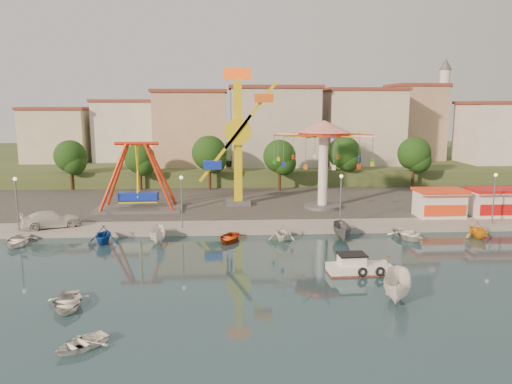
{
  "coord_description": "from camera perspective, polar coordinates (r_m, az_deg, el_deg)",
  "views": [
    {
      "loc": [
        -3.47,
        -35.99,
        12.78
      ],
      "look_at": [
        -0.54,
        14.0,
        4.0
      ],
      "focal_mm": 35.0,
      "sensor_mm": 36.0,
      "label": 1
    }
  ],
  "objects": [
    {
      "name": "building_6",
      "position": [
        97.29,
        26.15,
        6.82
      ],
      "size": [
        8.23,
        8.98,
        12.36
      ],
      "primitive_type": "cube",
      "color": "silver",
      "rests_on": "hill_terrace"
    },
    {
      "name": "moored_boat_6",
      "position": [
        50.55,
        17.05,
        -4.64
      ],
      "size": [
        3.95,
        4.82,
        0.87
      ],
      "primitive_type": "imported",
      "rotation": [
        0.0,
        0.0,
        0.25
      ],
      "color": "white",
      "rests_on": "ground"
    },
    {
      "name": "moored_boat_4",
      "position": [
        47.62,
        3.02,
        -4.65
      ],
      "size": [
        3.08,
        3.42,
        1.59
      ],
      "primitive_type": "imported",
      "rotation": [
        0.0,
        0.0,
        -0.17
      ],
      "color": "white",
      "rests_on": "ground"
    },
    {
      "name": "tree_4",
      "position": [
        75.73,
        10.03,
        4.46
      ],
      "size": [
        4.86,
        4.86,
        7.6
      ],
      "color": "#382314",
      "rests_on": "quay_deck"
    },
    {
      "name": "rowboat_a",
      "position": [
        34.65,
        -20.79,
        -11.69
      ],
      "size": [
        3.36,
        4.21,
        0.78
      ],
      "primitive_type": "imported",
      "rotation": [
        0.0,
        0.0,
        0.19
      ],
      "color": "silver",
      "rests_on": "ground"
    },
    {
      "name": "lamp_post_2",
      "position": [
        51.24,
        9.65,
        -1.09
      ],
      "size": [
        0.14,
        0.14,
        5.0
      ],
      "primitive_type": "cylinder",
      "color": "#59595E",
      "rests_on": "quay_deck"
    },
    {
      "name": "booth_mid",
      "position": [
        61.11,
        25.53,
        -1.04
      ],
      "size": [
        5.4,
        3.78,
        3.08
      ],
      "color": "white",
      "rests_on": "quay_deck"
    },
    {
      "name": "asphalt_pad",
      "position": [
        67.2,
        -0.34,
        -0.49
      ],
      "size": [
        90.0,
        28.0,
        0.01
      ],
      "primitive_type": "cube",
      "color": "#4C4944",
      "rests_on": "quay_deck"
    },
    {
      "name": "tree_3",
      "position": [
        71.12,
        2.7,
        4.1
      ],
      "size": [
        4.68,
        4.68,
        7.32
      ],
      "color": "#382314",
      "rests_on": "quay_deck"
    },
    {
      "name": "building_2",
      "position": [
        88.18,
        -6.47,
        7.17
      ],
      "size": [
        11.95,
        9.28,
        11.23
      ],
      "primitive_type": "cube",
      "color": "tan",
      "rests_on": "hill_terrace"
    },
    {
      "name": "building_5",
      "position": [
        93.56,
        19.32,
        6.83
      ],
      "size": [
        12.77,
        10.96,
        11.21
      ],
      "primitive_type": "cube",
      "color": "tan",
      "rests_on": "hill_terrace"
    },
    {
      "name": "booth_left",
      "position": [
        58.39,
        20.23,
        -1.15
      ],
      "size": [
        5.4,
        3.78,
        3.08
      ],
      "color": "white",
      "rests_on": "quay_deck"
    },
    {
      "name": "pirate_ship_ride",
      "position": [
        59.51,
        -13.34,
        1.57
      ],
      "size": [
        10.0,
        5.0,
        8.0
      ],
      "color": "#59595E",
      "rests_on": "quay_deck"
    },
    {
      "name": "van",
      "position": [
        54.24,
        -22.37,
        -2.9
      ],
      "size": [
        6.16,
        4.43,
        1.66
      ],
      "primitive_type": "imported",
      "rotation": [
        0.0,
        0.0,
        1.99
      ],
      "color": "silver",
      "rests_on": "quay_deck"
    },
    {
      "name": "kamikaze_tower",
      "position": [
        60.54,
        -1.77,
        5.88
      ],
      "size": [
        6.44,
        3.1,
        16.5
      ],
      "color": "#59595E",
      "rests_on": "quay_deck"
    },
    {
      "name": "tree_2",
      "position": [
        72.17,
        -5.36,
        4.44
      ],
      "size": [
        5.02,
        5.02,
        7.85
      ],
      "color": "#382314",
      "rests_on": "quay_deck"
    },
    {
      "name": "lamp_post_0",
      "position": [
        54.0,
        -25.64,
        -1.38
      ],
      "size": [
        0.14,
        0.14,
        5.0
      ],
      "primitive_type": "cylinder",
      "color": "#59595E",
      "rests_on": "quay_deck"
    },
    {
      "name": "moored_boat_0",
      "position": [
        51.25,
        -25.6,
        -5.01
      ],
      "size": [
        3.24,
        4.28,
        0.83
      ],
      "primitive_type": "imported",
      "rotation": [
        0.0,
        0.0,
        0.09
      ],
      "color": "white",
      "rests_on": "ground"
    },
    {
      "name": "building_4",
      "position": [
        91.18,
        11.04,
        6.52
      ],
      "size": [
        10.75,
        9.23,
        9.24
      ],
      "primitive_type": "cube",
      "color": "beige",
      "rests_on": "hill_terrace"
    },
    {
      "name": "minaret",
      "position": [
        98.27,
        20.6,
        9.18
      ],
      "size": [
        2.8,
        2.8,
        18.0
      ],
      "color": "silver",
      "rests_on": "hill_terrace"
    },
    {
      "name": "rowboat_b",
      "position": [
        29.15,
        -19.38,
        -15.98
      ],
      "size": [
        3.62,
        3.63,
        0.62
      ],
      "primitive_type": "imported",
      "rotation": [
        0.0,
        0.0,
        -0.77
      ],
      "color": "white",
      "rests_on": "ground"
    },
    {
      "name": "lamp_post_3",
      "position": [
        57.0,
        25.52,
        -0.82
      ],
      "size": [
        0.14,
        0.14,
        5.0
      ],
      "primitive_type": "cylinder",
      "color": "#59595E",
      "rests_on": "quay_deck"
    },
    {
      "name": "skiff",
      "position": [
        34.88,
        15.89,
        -10.34
      ],
      "size": [
        3.42,
        5.06,
        1.83
      ],
      "primitive_type": "imported",
      "rotation": [
        0.0,
        0.0,
        -0.38
      ],
      "color": "white",
      "rests_on": "ground"
    },
    {
      "name": "moored_boat_7",
      "position": [
        53.22,
        24.03,
        -3.92
      ],
      "size": [
        2.96,
        3.34,
        1.64
      ],
      "primitive_type": "imported",
      "rotation": [
        0.0,
        0.0,
        0.09
      ],
      "color": "orange",
      "rests_on": "ground"
    },
    {
      "name": "quay_deck",
      "position": [
        98.85,
        -1.32,
        2.69
      ],
      "size": [
        200.0,
        100.0,
        0.6
      ],
      "primitive_type": "cube",
      "color": "#9E998E",
      "rests_on": "ground"
    },
    {
      "name": "building_1",
      "position": [
        89.35,
        -14.96,
        6.1
      ],
      "size": [
        12.33,
        9.01,
        8.63
      ],
      "primitive_type": "cube",
      "color": "silver",
      "rests_on": "hill_terrace"
    },
    {
      "name": "hill_terrace",
      "position": [
        103.67,
        -1.42,
        3.69
      ],
      "size": [
        200.0,
        60.0,
        3.0
      ],
      "primitive_type": "cube",
      "color": "#384C26",
      "rests_on": "ground"
    },
    {
      "name": "tree_5",
      "position": [
        76.95,
        17.63,
        4.21
      ],
      "size": [
        4.83,
        4.83,
        7.54
      ],
      "color": "#382314",
      "rests_on": "quay_deck"
    },
    {
      "name": "moored_boat_5",
      "position": [
        48.59,
        9.84,
        -4.46
      ],
      "size": [
        1.95,
        4.35,
        1.63
      ],
      "primitive_type": "imported",
      "rotation": [
        0.0,
        0.0,
        -0.09
      ],
      "color": "#5D5D62",
      "rests_on": "ground"
    },
    {
      "name": "lamp_post_1",
      "position": [
        50.15,
        -8.47,
        -1.3
      ],
      "size": [
        0.14,
        0.14,
        5.0
      ],
      "primitive_type": "cylinder",
      "color": "#59595E",
      "rests_on": "quay_deck"
    },
    {
      "name": "building_0",
      "position": [
        87.42,
        -23.51,
        6.61
      ],
      "size": [
        9.26,
        9.53,
        11.87
      ],
      "primitive_type": "cube",
      "color": "beige",
      "rests_on": "hill_terrace"
    },
    {
      "name": "moored_boat_1",
      "position": [
        48.72,
        -17.06,
        -4.66
      ],
      "size": [
        2.89,
        3.33,
        1.73
      ],
      "primitive_type": "imported",
      "rotation": [
        0.0,
        0.0,
        0.02
      ],
      "color": "#12419F",
      "rests_on": "ground"
    },
    {
      "name": "moored_boat_2",
      "position": [
        47.8,
        -11.19,
        -4.81
      ],
      "size": [
        1.81,
        4.07,
        1.53
      ],
      "primitive_type": "imported",
      "rotation": [
        0.0,
        0.0,
        0.08
      ],
      "color": "white",
      "rests_on": "ground"
    },
    {
      "name": "building_3",
      "position": [
        85.44,
        2.77,
        6.46
      ],
      "size": [
        12.59,
        10.5,
        9.2
      ],
      "primitive_type": "cube",
      "color": "beige",
      "rests_on": "hill_terrace"
    },
    {
      "name": "tree_1",
      "position": [
        73.7,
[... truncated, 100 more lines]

